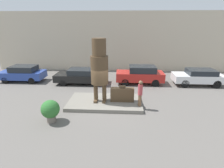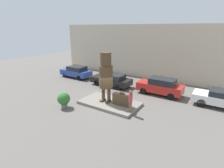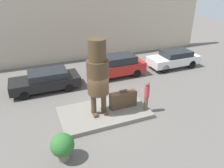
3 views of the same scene
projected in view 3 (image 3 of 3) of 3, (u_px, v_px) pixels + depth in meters
The scene contains 10 objects.
ground_plane at pixel (104, 114), 12.61m from camera, with size 60.00×60.00×0.00m, color #605B56.
pedestal at pixel (104, 113), 12.56m from camera, with size 5.05×2.85×0.24m.
building_backdrop at pixel (65, 24), 19.18m from camera, with size 28.00×0.60×6.74m.
statue_figure at pixel (98, 72), 11.23m from camera, with size 1.15×1.15×4.24m.
giant_suitcase at pixel (123, 100), 12.69m from camera, with size 1.60×0.44×1.14m.
tourist at pixel (147, 94), 12.30m from camera, with size 0.29×0.29×1.72m.
parked_car_black at pixel (46, 80), 14.98m from camera, with size 4.64×1.84×1.41m.
parked_car_red at pixel (117, 66), 17.06m from camera, with size 4.34×1.77×1.68m.
parked_car_white at pixel (174, 58), 18.77m from camera, with size 4.38×1.84×1.47m.
planter_pot at pixel (62, 146), 9.20m from camera, with size 1.03×1.03×1.31m.
Camera 3 is at (-3.53, -9.91, 7.18)m, focal length 35.00 mm.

